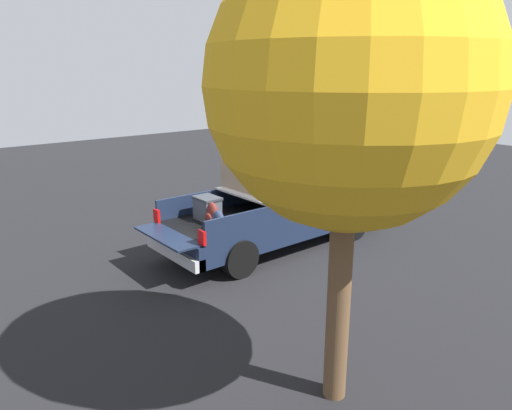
% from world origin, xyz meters
% --- Properties ---
extents(ground_plane, '(40.00, 40.00, 0.00)m').
position_xyz_m(ground_plane, '(0.00, 0.00, 0.00)').
color(ground_plane, black).
extents(pickup_truck, '(6.05, 2.06, 2.23)m').
position_xyz_m(pickup_truck, '(0.36, 0.00, 0.96)').
color(pickup_truck, '#162138').
rests_on(pickup_truck, ground_plane).
extents(tree_background, '(3.18, 3.18, 5.48)m').
position_xyz_m(tree_background, '(-3.02, -4.57, 3.87)').
color(tree_background, brown).
rests_on(tree_background, ground_plane).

